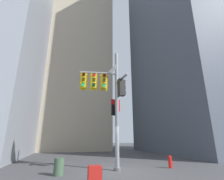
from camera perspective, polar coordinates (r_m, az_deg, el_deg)
name	(u,v)px	position (r m, az deg, el deg)	size (l,w,h in m)	color
ground	(117,171)	(10.61, 1.90, -26.22)	(120.00, 120.00, 0.00)	#474749
building_tower_right	(196,36)	(31.77, 27.13, 16.47)	(16.70, 16.70, 36.28)	#4C5460
building_mid_block	(75,62)	(33.78, -12.86, 9.40)	(12.33, 12.33, 32.64)	tan
signal_pole_assembly	(108,94)	(10.64, -1.33, -1.43)	(2.75, 2.39, 7.57)	gray
fire_hydrant	(170,161)	(11.97, 19.53, -22.32)	(0.33, 0.23, 0.76)	red
trash_bin	(59,167)	(9.60, -17.98, -24.02)	(0.50, 0.50, 0.83)	#3F593F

